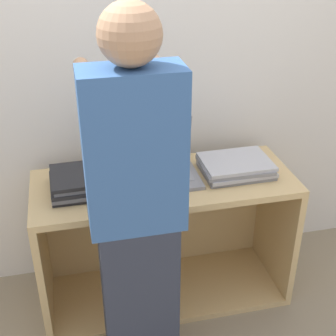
{
  "coord_description": "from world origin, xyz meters",
  "views": [
    {
      "loc": [
        -0.46,
        -1.81,
        2.03
      ],
      "look_at": [
        0.0,
        0.19,
        0.9
      ],
      "focal_mm": 50.0,
      "sensor_mm": 36.0,
      "label": 1
    }
  ],
  "objects_px": {
    "laptop_open": "(162,166)",
    "laptop_stack_left": "(88,181)",
    "person": "(136,214)",
    "laptop_stack_right": "(236,166)"
  },
  "relations": [
    {
      "from": "laptop_stack_left",
      "to": "person",
      "type": "xyz_separation_m",
      "value": [
        0.18,
        -0.45,
        0.07
      ]
    },
    {
      "from": "laptop_stack_right",
      "to": "laptop_open",
      "type": "bearing_deg",
      "value": 171.45
    },
    {
      "from": "laptop_stack_left",
      "to": "laptop_stack_right",
      "type": "xyz_separation_m",
      "value": [
        0.79,
        -0.0,
        -0.01
      ]
    },
    {
      "from": "laptop_open",
      "to": "laptop_stack_left",
      "type": "height_order",
      "value": "laptop_open"
    },
    {
      "from": "laptop_open",
      "to": "laptop_stack_left",
      "type": "relative_size",
      "value": 0.94
    },
    {
      "from": "laptop_stack_left",
      "to": "laptop_stack_right",
      "type": "bearing_deg",
      "value": -0.36
    },
    {
      "from": "person",
      "to": "laptop_stack_left",
      "type": "bearing_deg",
      "value": 111.15
    },
    {
      "from": "person",
      "to": "laptop_open",
      "type": "bearing_deg",
      "value": 66.35
    },
    {
      "from": "laptop_open",
      "to": "laptop_stack_right",
      "type": "distance_m",
      "value": 0.4
    },
    {
      "from": "laptop_stack_right",
      "to": "laptop_stack_left",
      "type": "bearing_deg",
      "value": 179.64
    }
  ]
}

